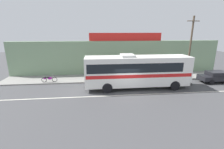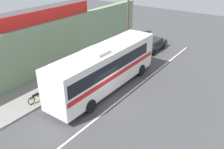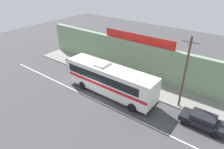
# 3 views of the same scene
# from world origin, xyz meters

# --- Properties ---
(ground_plane) EXTENTS (70.00, 70.00, 0.00)m
(ground_plane) POSITION_xyz_m (0.00, 0.00, 0.00)
(ground_plane) COLOR #444447
(sidewalk_slab) EXTENTS (30.00, 3.60, 0.14)m
(sidewalk_slab) POSITION_xyz_m (0.00, 5.20, 0.07)
(sidewalk_slab) COLOR gray
(sidewalk_slab) RESTS_ON ground_plane
(storefront_facade) EXTENTS (30.00, 0.70, 4.80)m
(storefront_facade) POSITION_xyz_m (0.00, 7.35, 2.40)
(storefront_facade) COLOR gray
(storefront_facade) RESTS_ON ground_plane
(storefront_billboard) EXTENTS (10.27, 0.12, 1.10)m
(storefront_billboard) POSITION_xyz_m (1.15, 7.35, 5.35)
(storefront_billboard) COLOR red
(storefront_billboard) RESTS_ON storefront_facade
(road_center_stripe) EXTENTS (30.00, 0.14, 0.01)m
(road_center_stripe) POSITION_xyz_m (0.00, -0.80, 0.00)
(road_center_stripe) COLOR silver
(road_center_stripe) RESTS_ON ground_plane
(intercity_bus) EXTENTS (11.36, 2.63, 3.78)m
(intercity_bus) POSITION_xyz_m (1.28, 1.20, 2.07)
(intercity_bus) COLOR white
(intercity_bus) RESTS_ON ground_plane
(parked_car) EXTENTS (4.26, 1.83, 1.37)m
(parked_car) POSITION_xyz_m (11.71, 2.17, 0.74)
(parked_car) COLOR black
(parked_car) RESTS_ON ground_plane
(utility_pole) EXTENTS (1.60, 0.22, 7.79)m
(utility_pole) POSITION_xyz_m (8.76, 3.84, 4.17)
(utility_pole) COLOR brown
(utility_pole) RESTS_ON sidewalk_slab
(motorcycle_red) EXTENTS (1.97, 0.56, 0.94)m
(motorcycle_red) POSITION_xyz_m (-3.31, 4.05, 0.57)
(motorcycle_red) COLOR black
(motorcycle_red) RESTS_ON sidewalk_slab
(motorcycle_green) EXTENTS (1.86, 0.56, 0.94)m
(motorcycle_green) POSITION_xyz_m (-8.85, 3.86, 0.57)
(motorcycle_green) COLOR black
(motorcycle_green) RESTS_ON sidewalk_slab
(pedestrian_far_right) EXTENTS (0.30, 0.48, 1.61)m
(pedestrian_far_right) POSITION_xyz_m (0.69, 4.94, 1.07)
(pedestrian_far_right) COLOR black
(pedestrian_far_right) RESTS_ON sidewalk_slab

